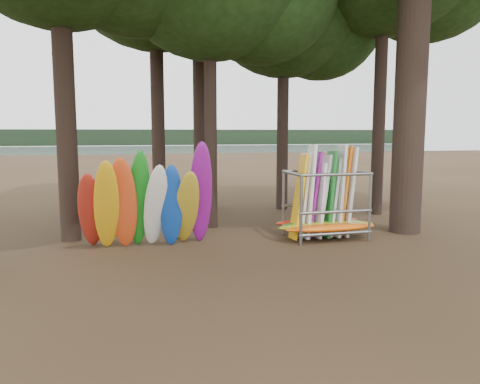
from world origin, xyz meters
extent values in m
plane|color=#47331E|center=(0.00, 0.00, 0.00)|extent=(120.00, 120.00, 0.00)
plane|color=gray|center=(0.00, 60.00, 0.00)|extent=(160.00, 160.00, 0.00)
cube|color=black|center=(0.00, 110.00, 2.00)|extent=(160.00, 4.00, 4.00)
cylinder|color=black|center=(-5.45, 2.19, 5.84)|extent=(0.60, 0.60, 11.69)
cylinder|color=black|center=(-2.44, 5.93, 5.96)|extent=(0.52, 0.52, 11.92)
cylinder|color=black|center=(-0.52, 7.26, 7.15)|extent=(0.66, 0.66, 14.31)
cylinder|color=black|center=(2.76, 6.17, 5.19)|extent=(0.48, 0.48, 10.37)
cylinder|color=black|center=(-0.92, 3.09, 5.29)|extent=(0.42, 0.42, 10.58)
cylinder|color=black|center=(6.00, 4.02, 6.52)|extent=(0.48, 0.48, 13.03)
ellipsoid|color=red|center=(-4.77, 0.65, 1.12)|extent=(0.67, 1.77, 2.41)
ellipsoid|color=yellow|center=(-4.33, 0.31, 1.28)|extent=(0.76, 1.73, 2.69)
ellipsoid|color=#DC451B|center=(-3.89, 0.47, 1.31)|extent=(0.87, 1.33, 2.73)
ellipsoid|color=#19801D|center=(-3.46, 0.63, 1.40)|extent=(0.73, 1.33, 2.91)
ellipsoid|color=white|center=(-3.02, 0.46, 1.21)|extent=(0.85, 1.55, 2.54)
ellipsoid|color=#113FA2|center=(-2.58, 0.44, 1.20)|extent=(0.68, 1.01, 2.48)
ellipsoid|color=gold|center=(-2.15, 0.50, 1.11)|extent=(0.75, 1.65, 2.37)
ellipsoid|color=#811384|center=(-1.71, 0.63, 1.51)|extent=(0.73, 1.19, 3.11)
ellipsoid|color=#FF640E|center=(2.14, 0.04, 0.42)|extent=(2.91, 0.55, 0.24)
ellipsoid|color=#A59E16|center=(2.14, 0.34, 0.42)|extent=(3.16, 0.55, 0.24)
ellipsoid|color=#1A7627|center=(2.14, 0.64, 0.42)|extent=(2.79, 0.55, 0.24)
ellipsoid|color=red|center=(2.14, 1.03, 0.42)|extent=(2.81, 0.55, 0.24)
cube|color=#F6AC0C|center=(1.31, 0.61, 1.30)|extent=(0.54, 0.76, 2.63)
cube|color=white|center=(1.47, 0.75, 1.32)|extent=(0.49, 0.81, 2.65)
cube|color=silver|center=(1.64, 0.60, 1.44)|extent=(0.40, 0.79, 2.92)
cube|color=#8B1782|center=(1.81, 0.79, 1.33)|extent=(0.59, 0.82, 2.68)
cube|color=white|center=(1.97, 0.61, 1.15)|extent=(0.35, 0.78, 2.34)
cube|color=white|center=(2.14, 0.77, 1.28)|extent=(0.54, 0.78, 2.58)
cube|color=#186E22|center=(2.31, 0.60, 1.34)|extent=(0.38, 0.78, 2.71)
cube|color=white|center=(2.47, 0.74, 1.23)|extent=(0.49, 0.79, 2.48)
cube|color=silver|center=(2.64, 0.58, 1.44)|extent=(0.39, 0.79, 2.90)
cube|color=orange|center=(2.81, 0.74, 1.42)|extent=(0.57, 0.83, 2.85)
cube|color=silver|center=(2.97, 0.58, 1.40)|extent=(0.48, 0.77, 2.82)
camera|label=1|loc=(-3.99, -12.59, 3.26)|focal=35.00mm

